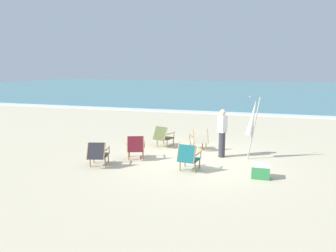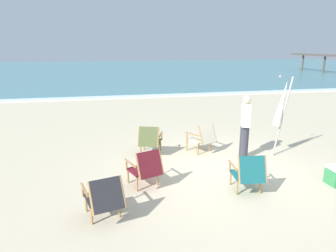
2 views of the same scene
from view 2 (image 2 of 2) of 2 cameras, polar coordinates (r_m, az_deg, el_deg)
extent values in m
plane|color=beige|center=(7.24, 10.06, -8.03)|extent=(80.00, 80.00, 0.00)
cube|color=teal|center=(37.38, -8.10, 10.67)|extent=(80.00, 40.00, 0.10)
cube|color=white|center=(17.31, -3.23, 5.78)|extent=(80.00, 1.10, 0.06)
cube|color=maroon|center=(6.29, -4.89, -8.36)|extent=(0.65, 0.63, 0.04)
cube|color=maroon|center=(5.92, -3.47, -7.28)|extent=(0.54, 0.37, 0.50)
cylinder|color=#AD7F4C|center=(6.44, -7.63, -9.41)|extent=(0.04, 0.04, 0.32)
cylinder|color=#AD7F4C|center=(6.62, -3.91, -8.58)|extent=(0.04, 0.04, 0.32)
cylinder|color=#AD7F4C|center=(6.08, -5.90, -10.88)|extent=(0.04, 0.04, 0.32)
cylinder|color=#AD7F4C|center=(6.28, -2.01, -9.93)|extent=(0.04, 0.04, 0.32)
cube|color=#AD7F4C|center=(6.07, -7.21, -7.04)|extent=(0.22, 0.51, 0.02)
cylinder|color=#AD7F4C|center=(6.27, -7.92, -7.41)|extent=(0.04, 0.04, 0.22)
cube|color=#AD7F4C|center=(6.31, -2.58, -6.07)|extent=(0.22, 0.51, 0.02)
cylinder|color=#AD7F4C|center=(6.50, -3.39, -6.46)|extent=(0.04, 0.04, 0.22)
cylinder|color=#AD7F4C|center=(5.81, -5.69, -7.76)|extent=(0.11, 0.22, 0.50)
cylinder|color=#AD7F4C|center=(6.04, -1.33, -6.80)|extent=(0.11, 0.22, 0.50)
cube|color=#515B33|center=(8.07, -3.31, -2.94)|extent=(0.64, 0.62, 0.04)
cube|color=#515B33|center=(7.68, -3.76, -2.06)|extent=(0.55, 0.39, 0.49)
cylinder|color=#AD7F4C|center=(8.37, -4.63, -3.47)|extent=(0.04, 0.04, 0.32)
cylinder|color=#AD7F4C|center=(8.29, -1.45, -3.60)|extent=(0.04, 0.04, 0.32)
cylinder|color=#AD7F4C|center=(7.97, -5.21, -4.45)|extent=(0.04, 0.04, 0.32)
cylinder|color=#AD7F4C|center=(7.89, -1.87, -4.59)|extent=(0.04, 0.04, 0.32)
cube|color=#AD7F4C|center=(8.04, -5.33, -1.42)|extent=(0.20, 0.51, 0.02)
cylinder|color=#AD7F4C|center=(8.25, -5.05, -1.79)|extent=(0.04, 0.04, 0.22)
cube|color=#AD7F4C|center=(7.95, -1.37, -1.55)|extent=(0.20, 0.51, 0.02)
cylinder|color=#AD7F4C|center=(8.16, -1.19, -1.92)|extent=(0.04, 0.04, 0.22)
cylinder|color=#AD7F4C|center=(7.72, -5.63, -1.99)|extent=(0.12, 0.25, 0.49)
cylinder|color=#AD7F4C|center=(7.64, -1.88, -2.12)|extent=(0.12, 0.25, 0.49)
cube|color=#196066|center=(6.25, 14.55, -8.94)|extent=(0.57, 0.54, 0.04)
cube|color=#196066|center=(5.88, 15.78, -8.02)|extent=(0.52, 0.27, 0.50)
cylinder|color=#AD7F4C|center=(6.43, 11.83, -9.63)|extent=(0.04, 0.04, 0.32)
cylinder|color=#AD7F4C|center=(6.58, 15.78, -9.31)|extent=(0.04, 0.04, 0.32)
cylinder|color=#AD7F4C|center=(6.06, 13.02, -11.30)|extent=(0.04, 0.04, 0.32)
cylinder|color=#AD7F4C|center=(6.22, 17.19, -10.90)|extent=(0.04, 0.04, 0.32)
cube|color=#AD7F4C|center=(6.06, 12.24, -7.31)|extent=(0.10, 0.53, 0.02)
cylinder|color=#AD7F4C|center=(6.27, 11.68, -7.59)|extent=(0.04, 0.04, 0.22)
cube|color=#AD7F4C|center=(6.25, 17.18, -6.96)|extent=(0.10, 0.53, 0.02)
cylinder|color=#AD7F4C|center=(6.45, 16.48, -7.26)|extent=(0.04, 0.04, 0.22)
cylinder|color=#AD7F4C|center=(5.79, 13.40, -8.20)|extent=(0.06, 0.22, 0.50)
cylinder|color=#AD7F4C|center=(5.97, 18.08, -7.84)|extent=(0.06, 0.22, 0.50)
cube|color=#28282D|center=(5.34, -12.46, -13.16)|extent=(0.62, 0.60, 0.04)
cube|color=#28282D|center=(4.92, -11.51, -12.73)|extent=(0.55, 0.40, 0.47)
cylinder|color=#AD7F4C|center=(5.56, -15.34, -14.02)|extent=(0.04, 0.04, 0.32)
cylinder|color=#AD7F4C|center=(5.65, -10.58, -13.23)|extent=(0.04, 0.04, 0.32)
cylinder|color=#AD7F4C|center=(5.19, -14.34, -16.19)|extent=(0.04, 0.04, 0.32)
cylinder|color=#AD7F4C|center=(5.28, -9.21, -15.28)|extent=(0.04, 0.04, 0.32)
cube|color=#AD7F4C|center=(5.17, -15.61, -11.60)|extent=(0.17, 0.52, 0.02)
cylinder|color=#AD7F4C|center=(5.39, -15.93, -11.81)|extent=(0.04, 0.04, 0.22)
cube|color=#AD7F4C|center=(5.28, -9.56, -10.63)|extent=(0.17, 0.52, 0.02)
cylinder|color=#AD7F4C|center=(5.50, -10.10, -10.88)|extent=(0.04, 0.04, 0.22)
cylinder|color=#AD7F4C|center=(4.87, -14.48, -13.21)|extent=(0.11, 0.29, 0.47)
cylinder|color=#AD7F4C|center=(4.98, -8.62, -12.22)|extent=(0.11, 0.29, 0.47)
cube|color=beige|center=(8.24, 5.83, -2.63)|extent=(0.68, 0.66, 0.04)
cube|color=beige|center=(7.95, 7.53, -1.49)|extent=(0.53, 0.41, 0.50)
cylinder|color=#AD7F4C|center=(8.28, 3.60, -3.65)|extent=(0.04, 0.04, 0.32)
cylinder|color=#AD7F4C|center=(8.59, 5.90, -3.01)|extent=(0.04, 0.04, 0.32)
cylinder|color=#AD7F4C|center=(7.99, 5.70, -4.41)|extent=(0.04, 0.04, 0.32)
cylinder|color=#AD7F4C|center=(8.31, 8.00, -3.71)|extent=(0.04, 0.04, 0.32)
cube|color=#AD7F4C|center=(7.97, 4.55, -1.55)|extent=(0.27, 0.49, 0.02)
cylinder|color=#AD7F4C|center=(8.13, 3.62, -2.00)|extent=(0.04, 0.04, 0.22)
cube|color=#AD7F4C|center=(8.35, 7.33, -0.85)|extent=(0.27, 0.49, 0.02)
cylinder|color=#AD7F4C|center=(8.51, 6.39, -1.29)|extent=(0.04, 0.04, 0.22)
cylinder|color=#AD7F4C|center=(7.77, 6.24, -1.83)|extent=(0.13, 0.20, 0.50)
cylinder|color=#AD7F4C|center=(8.13, 8.77, -1.16)|extent=(0.13, 0.20, 0.50)
cylinder|color=#B7B2A8|center=(8.20, 20.98, 1.55)|extent=(0.37, 0.12, 2.08)
cone|color=white|center=(8.11, 20.84, 4.05)|extent=(0.43, 0.30, 1.18)
sphere|color=#B7B2A8|center=(7.98, 20.59, 8.82)|extent=(0.06, 0.06, 0.06)
cylinder|color=#383842|center=(7.88, 14.27, -3.02)|extent=(0.22, 0.22, 0.86)
cube|color=white|center=(7.69, 14.61, 2.02)|extent=(0.30, 0.39, 0.56)
sphere|color=beige|center=(7.62, 14.80, 4.87)|extent=(0.20, 0.20, 0.20)
cylinder|color=brown|center=(34.80, 27.59, 10.30)|extent=(0.20, 0.20, 1.87)
cylinder|color=brown|center=(37.53, 24.27, 10.90)|extent=(0.20, 0.20, 1.87)
camera|label=1|loc=(6.24, 119.00, -4.81)|focal=35.00mm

